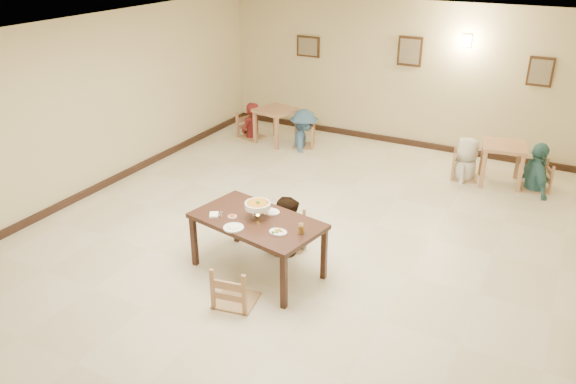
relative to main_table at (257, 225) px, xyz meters
The scene contains 31 objects.
floor 1.12m from the main_table, 84.27° to the left, with size 10.00×10.00×0.00m, color beige.
ceiling 2.44m from the main_table, 84.27° to the left, with size 10.00×10.00×0.00m, color white.
wall_back 5.90m from the main_table, 89.16° to the left, with size 10.00×10.00×0.00m, color beige.
wall_left 4.08m from the main_table, 167.73° to the left, with size 10.00×10.00×0.00m, color beige.
baseboard_back 5.86m from the main_table, 89.16° to the left, with size 8.00×0.06×0.12m, color black.
baseboard_left 4.03m from the main_table, 167.64° to the left, with size 0.06×10.00×0.12m, color black.
picture_a 6.29m from the main_table, 110.01° to the left, with size 0.55×0.04×0.45m.
picture_b 5.95m from the main_table, 88.17° to the left, with size 0.50×0.04×0.60m.
picture_c 6.50m from the main_table, 65.18° to the left, with size 0.45×0.04×0.55m.
wall_sconce 6.16m from the main_table, 77.53° to the left, with size 0.16×0.05×0.22m, color #FFD88C.
main_table is the anchor object (origin of this frame).
chair_far 0.85m from the main_table, 86.46° to the left, with size 0.44×0.44×0.95m.
chair_near 0.76m from the main_table, 81.34° to the right, with size 0.50×0.50×1.06m.
main_diner 0.73m from the main_table, 87.38° to the left, with size 0.80×0.62×1.64m, color gray.
curry_warmer 0.26m from the main_table, 102.78° to the left, with size 0.38×0.34×0.30m.
rice_plate_far 0.27m from the main_table, 77.65° to the left, with size 0.27×0.27×0.06m.
rice_plate_near 0.39m from the main_table, 110.46° to the right, with size 0.26×0.26×0.06m.
fried_plate 0.47m from the main_table, 24.90° to the right, with size 0.23×0.23×0.05m.
chili_dish 0.34m from the main_table, 161.19° to the right, with size 0.11×0.11×0.02m.
napkin_cutlery 0.59m from the main_table, 161.86° to the right, with size 0.20×0.24×0.03m.
drink_glass 0.70m from the main_table, ahead, with size 0.07×0.07×0.14m.
bg_table_left 5.16m from the main_table, 116.32° to the left, with size 0.92×0.92×0.76m.
bg_table_right 5.22m from the main_table, 62.66° to the left, with size 0.88×0.88×0.75m.
bg_chair_ll 5.51m from the main_table, 122.28° to the left, with size 0.50×0.50×1.06m.
bg_chair_lr 4.96m from the main_table, 109.29° to the left, with size 0.44×0.44×0.93m.
bg_chair_rl 4.90m from the main_table, 68.60° to the left, with size 0.47×0.47×1.00m.
bg_chair_rr 5.54m from the main_table, 57.10° to the left, with size 0.46×0.46×0.98m.
bg_diner_a 5.51m from the main_table, 122.28° to the left, with size 0.59×0.38×1.61m, color maroon.
bg_diner_b 4.96m from the main_table, 109.29° to the left, with size 1.05×0.60×1.63m, color teal.
bg_diner_c 4.90m from the main_table, 68.60° to the left, with size 0.78×0.51×1.59m, color silver.
bg_diner_d 5.54m from the main_table, 57.10° to the left, with size 1.02×0.43×1.74m, color teal.
Camera 1 is at (3.31, -6.40, 4.21)m, focal length 35.00 mm.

